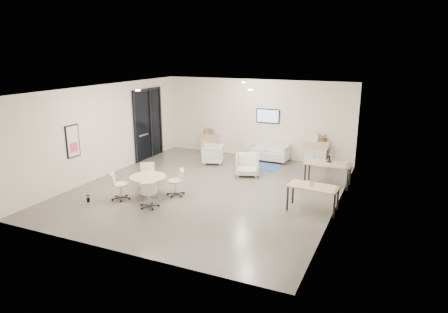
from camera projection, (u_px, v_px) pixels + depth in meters
room_shell at (208, 141)px, 12.43m from camera, size 9.60×10.60×4.80m
glass_door at (148, 122)px, 16.23m from camera, size 0.09×1.90×2.85m
artwork at (73, 141)px, 12.61m from camera, size 0.05×0.54×1.04m
wall_tv at (268, 116)px, 16.12m from camera, size 0.98×0.06×0.58m
ceiling_spots at (213, 87)px, 12.83m from camera, size 3.14×4.14×0.03m
sideboard_left at (210, 143)px, 17.32m from camera, size 0.73×0.38×0.82m
sideboard_right at (316, 153)px, 15.45m from camera, size 0.95×0.46×0.95m
books at (209, 131)px, 17.20m from camera, size 0.43×0.14×0.22m
printer at (313, 137)px, 15.35m from camera, size 0.46×0.39×0.32m
loveseat at (269, 153)px, 16.09m from camera, size 1.62×0.86×0.59m
blue_rug at (259, 166)px, 15.38m from camera, size 1.55×1.04×0.01m
armchair_left at (212, 153)px, 15.68m from camera, size 0.96×0.99×0.81m
armchair_right at (247, 164)px, 14.19m from camera, size 1.02×0.99×0.84m
desk_rear at (328, 165)px, 13.08m from camera, size 1.48×0.78×0.76m
desk_front at (313, 188)px, 11.01m from camera, size 1.42×0.79×0.72m
monitor at (328, 155)px, 13.14m from camera, size 0.20×0.50×0.44m
round_table at (148, 179)px, 12.00m from camera, size 1.10×1.10×0.67m
meeting_chairs at (148, 184)px, 12.04m from camera, size 2.14×2.14×0.82m
plant_cabinet at (325, 139)px, 15.15m from camera, size 0.30×0.33×0.25m
plant_floor at (89, 200)px, 11.74m from camera, size 0.17×0.28×0.12m
cup at (312, 183)px, 11.05m from camera, size 0.11×0.09×0.11m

